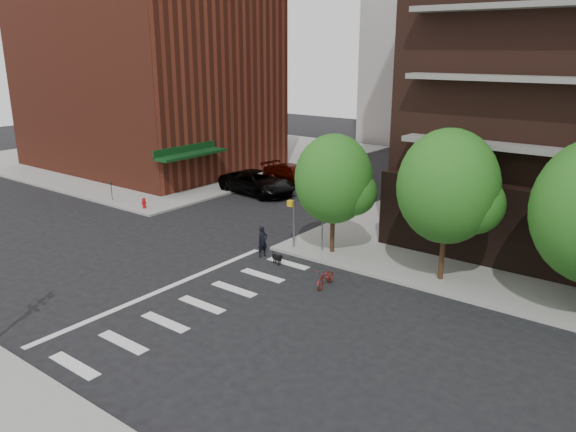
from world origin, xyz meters
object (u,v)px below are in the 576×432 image
(fire_hydrant, at_px, (144,202))
(parked_car_silver, at_px, (301,176))
(parked_car_black, at_px, (257,183))
(scooter, at_px, (326,278))
(parked_car_maroon, at_px, (294,175))
(dog_walker, at_px, (263,242))

(fire_hydrant, bearing_deg, parked_car_silver, 72.91)
(fire_hydrant, height_order, parked_car_black, parked_car_black)
(parked_car_black, height_order, scooter, parked_car_black)
(parked_car_black, bearing_deg, scooter, -123.86)
(parked_car_silver, bearing_deg, parked_car_black, 174.51)
(parked_car_black, relative_size, scooter, 3.89)
(scooter, bearing_deg, fire_hydrant, 161.71)
(parked_car_maroon, height_order, scooter, parked_car_maroon)
(parked_car_black, distance_m, parked_car_maroon, 3.83)
(scooter, bearing_deg, dog_walker, 157.73)
(parked_car_maroon, relative_size, dog_walker, 3.46)
(dog_walker, bearing_deg, parked_car_silver, 41.82)
(parked_car_black, height_order, parked_car_maroon, parked_car_black)
(fire_hydrant, height_order, parked_car_silver, parked_car_silver)
(fire_hydrant, distance_m, parked_car_maroon, 12.35)
(parked_car_maroon, height_order, dog_walker, parked_car_maroon)
(fire_hydrant, xyz_separation_m, dog_walker, (11.84, -1.80, 0.26))
(parked_car_black, relative_size, parked_car_silver, 1.44)
(dog_walker, bearing_deg, fire_hydrant, 93.87)
(parked_car_black, relative_size, dog_walker, 3.78)
(fire_hydrant, xyz_separation_m, parked_car_silver, (3.83, 12.47, 0.15))
(fire_hydrant, xyz_separation_m, scooter, (16.58, -3.00, -0.14))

